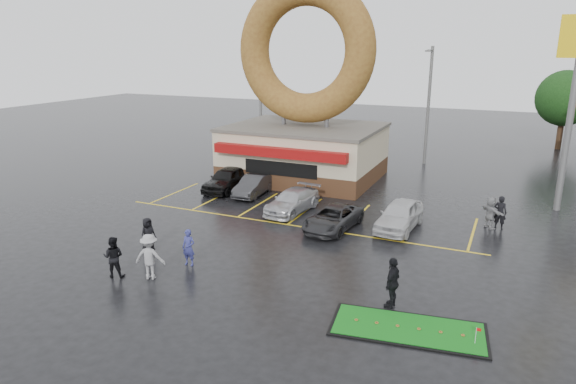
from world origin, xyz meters
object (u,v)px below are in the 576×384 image
at_px(streetlight_mid, 428,103).
at_px(car_grey, 333,218).
at_px(car_black, 227,179).
at_px(dumpster, 233,165).
at_px(streetlight_left, 260,97).
at_px(car_silver, 292,201).
at_px(donut_shop, 305,115).
at_px(person_blue, 189,247).
at_px(shell_sign, 576,78).
at_px(car_dgrey, 253,186).
at_px(person_cameraman, 393,282).
at_px(car_white, 400,215).
at_px(putting_green, 408,329).

bearing_deg(streetlight_mid, car_grey, -95.34).
xyz_separation_m(car_black, dumpster, (-1.93, 4.09, -0.09)).
xyz_separation_m(streetlight_left, car_silver, (9.35, -14.42, -4.16)).
height_order(donut_shop, person_blue, donut_shop).
distance_m(shell_sign, car_dgrey, 19.00).
xyz_separation_m(streetlight_mid, person_cameraman, (3.00, -23.96, -3.84)).
relative_size(streetlight_mid, car_silver, 2.11).
bearing_deg(person_blue, car_black, 108.38).
relative_size(car_white, putting_green, 0.80).
distance_m(streetlight_left, person_blue, 24.67).
height_order(car_dgrey, car_white, car_white).
relative_size(car_black, person_cameraman, 2.31).
height_order(car_dgrey, dumpster, dumpster).
distance_m(streetlight_left, car_white, 21.74).
relative_size(car_silver, putting_green, 0.81).
bearing_deg(streetlight_mid, person_cameraman, -82.87).
distance_m(car_grey, person_cameraman, 8.20).
height_order(streetlight_mid, person_cameraman, streetlight_mid).
bearing_deg(car_dgrey, donut_shop, 74.51).
height_order(donut_shop, streetlight_mid, donut_shop).
bearing_deg(streetlight_left, person_cameraman, -53.48).
distance_m(streetlight_left, streetlight_mid, 14.04).
relative_size(streetlight_mid, car_dgrey, 2.40).
bearing_deg(car_grey, car_white, 31.16).
bearing_deg(car_grey, car_black, 160.70).
distance_m(car_silver, person_blue, 8.55).
xyz_separation_m(car_white, person_blue, (-7.19, -8.16, 0.07)).
distance_m(shell_sign, car_grey, 15.06).
height_order(donut_shop, person_cameraman, donut_shop).
distance_m(donut_shop, car_dgrey, 6.75).
bearing_deg(shell_sign, dumpster, -179.85).
height_order(car_grey, putting_green, car_grey).
height_order(car_silver, person_blue, person_blue).
relative_size(donut_shop, car_dgrey, 3.60).
height_order(shell_sign, car_dgrey, shell_sign).
bearing_deg(putting_green, donut_shop, 122.07).
height_order(donut_shop, streetlight_left, donut_shop).
relative_size(donut_shop, car_silver, 3.16).
distance_m(donut_shop, dumpster, 6.55).
relative_size(donut_shop, car_white, 3.17).
bearing_deg(putting_green, car_grey, 123.99).
relative_size(donut_shop, streetlight_mid, 1.50).
bearing_deg(car_dgrey, dumpster, 129.51).
distance_m(dumpster, putting_green, 22.95).
bearing_deg(streetlight_left, streetlight_mid, 4.09).
bearing_deg(donut_shop, person_cameraman, -58.02).
relative_size(streetlight_left, streetlight_mid, 1.00).
xyz_separation_m(car_white, dumpster, (-13.69, 6.76, -0.08)).
xyz_separation_m(donut_shop, car_grey, (5.40, -9.23, -3.88)).
height_order(car_grey, dumpster, dumpster).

